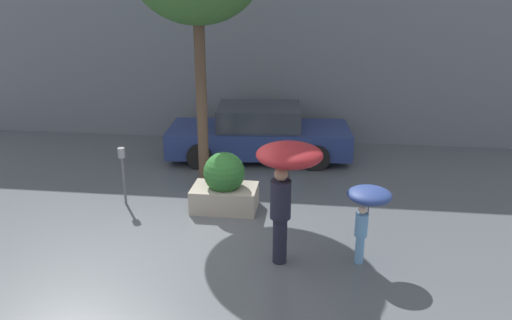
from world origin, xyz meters
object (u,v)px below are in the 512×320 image
object	(u,v)px
person_child	(368,203)
parked_car_near	(259,134)
parking_meter	(122,164)
planter_box	(224,185)
person_adult	(287,170)

from	to	relation	value
person_child	parked_car_near	bearing A→B (deg)	101.07
person_child	parking_meter	xyz separation A→B (m)	(-4.63, 1.70, -0.18)
parking_meter	planter_box	bearing A→B (deg)	0.55
person_child	parking_meter	world-z (taller)	person_child
person_child	parking_meter	size ratio (longest dim) A/B	1.07
parked_car_near	parking_meter	xyz separation A→B (m)	(-2.34, -3.24, 0.25)
person_adult	parked_car_near	bearing A→B (deg)	63.95
planter_box	person_adult	distance (m)	2.47
parking_meter	person_adult	bearing A→B (deg)	-27.79
person_child	person_adult	bearing A→B (deg)	169.89
planter_box	parked_car_near	xyz separation A→B (m)	(0.30, 3.22, 0.11)
planter_box	person_adult	world-z (taller)	person_adult
parking_meter	parked_car_near	bearing A→B (deg)	54.13
parked_car_near	parking_meter	size ratio (longest dim) A/B	3.92
parked_car_near	planter_box	bearing A→B (deg)	169.55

